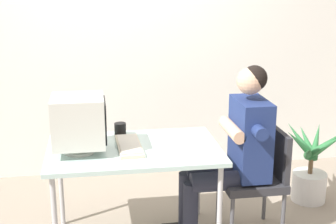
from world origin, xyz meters
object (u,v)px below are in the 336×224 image
object	(u,v)px
person_seated	(235,148)
desk_mug	(120,129)
desk	(134,155)
potted_plant	(311,167)
crt_monitor	(79,122)
keyboard	(129,145)
office_chair	(259,174)

from	to	relation	value
person_seated	desk_mug	size ratio (longest dim) A/B	13.07
desk	person_seated	size ratio (longest dim) A/B	0.93
desk	potted_plant	bearing A→B (deg)	15.33
crt_monitor	keyboard	world-z (taller)	crt_monitor
crt_monitor	desk_mug	size ratio (longest dim) A/B	3.95
desk	potted_plant	xyz separation A→B (m)	(1.56, 0.43, -0.37)
crt_monitor	desk_mug	xyz separation A→B (m)	(0.29, 0.32, -0.17)
desk	keyboard	bearing A→B (deg)	167.10
desk_mug	keyboard	bearing A→B (deg)	-80.81
keyboard	person_seated	bearing A→B (deg)	-2.60
desk	person_seated	world-z (taller)	person_seated
person_seated	desk_mug	distance (m)	0.87
person_seated	desk_mug	bearing A→B (deg)	158.95
desk	desk_mug	xyz separation A→B (m)	(-0.08, 0.28, 0.10)
desk_mug	person_seated	bearing A→B (deg)	-21.05
desk	keyboard	world-z (taller)	keyboard
keyboard	desk_mug	size ratio (longest dim) A/B	4.63
desk	crt_monitor	bearing A→B (deg)	-174.58
crt_monitor	keyboard	distance (m)	0.40
office_chair	desk_mug	distance (m)	1.09
potted_plant	office_chair	bearing A→B (deg)	-144.48
crt_monitor	person_seated	distance (m)	1.13
office_chair	person_seated	xyz separation A→B (m)	(-0.19, -0.00, 0.22)
keyboard	person_seated	xyz separation A→B (m)	(0.76, -0.03, -0.05)
potted_plant	desk	bearing A→B (deg)	-164.67
office_chair	keyboard	bearing A→B (deg)	177.92
crt_monitor	person_seated	bearing A→B (deg)	0.42
desk	desk_mug	bearing A→B (deg)	105.25
person_seated	crt_monitor	bearing A→B (deg)	-179.58
office_chair	desk_mug	world-z (taller)	desk_mug
keyboard	person_seated	distance (m)	0.76
potted_plant	person_seated	bearing A→B (deg)	-151.27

